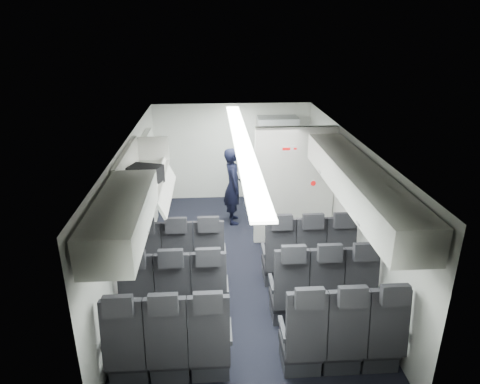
{
  "coord_description": "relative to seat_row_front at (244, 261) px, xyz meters",
  "views": [
    {
      "loc": [
        -0.44,
        -6.13,
        3.75
      ],
      "look_at": [
        0.0,
        0.4,
        1.15
      ],
      "focal_mm": 32.0,
      "sensor_mm": 36.0,
      "label": 1
    }
  ],
  "objects": [
    {
      "name": "seat_row_front",
      "position": [
        0.0,
        0.0,
        0.0
      ],
      "size": [
        3.33,
        0.56,
        1.24
      ],
      "color": "black",
      "rests_on": "cabin_shell"
    },
    {
      "name": "overhead_bin_left_front_open",
      "position": [
        -1.44,
        0.28,
        1.33
      ],
      "size": [
        0.64,
        1.7,
        0.72
      ],
      "color": "#9E9E93",
      "rests_on": "cabin_shell"
    },
    {
      "name": "boarding_door",
      "position": [
        -1.64,
        2.09,
        0.55
      ],
      "size": [
        0.12,
        1.27,
        1.86
      ],
      "color": "silver",
      "rests_on": "cabin_shell"
    },
    {
      "name": "cabin_shell",
      "position": [
        0.0,
        0.53,
        0.72
      ],
      "size": [
        3.41,
        6.01,
        2.16
      ],
      "color": "black",
      "rests_on": "ground"
    },
    {
      "name": "papers",
      "position": [
        0.14,
        2.17,
        0.62
      ],
      "size": [
        0.2,
        0.03,
        0.14
      ],
      "primitive_type": "cube",
      "rotation": [
        0.0,
        0.0,
        -0.06
      ],
      "color": "white",
      "rests_on": "flight_attendant"
    },
    {
      "name": "seat_row_mid",
      "position": [
        0.0,
        -0.9,
        0.0
      ],
      "size": [
        3.33,
        0.56,
        1.24
      ],
      "color": "black",
      "rests_on": "cabin_shell"
    },
    {
      "name": "overhead_bin_left_rear",
      "position": [
        -1.4,
        -1.47,
        1.46
      ],
      "size": [
        0.53,
        1.8,
        0.4
      ],
      "color": "white",
      "rests_on": "cabin_shell"
    },
    {
      "name": "overhead_bin_right_rear",
      "position": [
        1.4,
        -1.47,
        1.46
      ],
      "size": [
        0.53,
        1.8,
        0.4
      ],
      "color": "white",
      "rests_on": "cabin_shell"
    },
    {
      "name": "carry_on_bag",
      "position": [
        -1.37,
        0.09,
        1.37
      ],
      "size": [
        0.51,
        0.43,
        0.26
      ],
      "primitive_type": "cube",
      "rotation": [
        0.0,
        0.0,
        -0.33
      ],
      "color": "black",
      "rests_on": "overhead_bin_left_front_open"
    },
    {
      "name": "bulkhead_partition",
      "position": [
        0.98,
        1.33,
        0.67
      ],
      "size": [
        1.4,
        0.15,
        2.13
      ],
      "color": "silver",
      "rests_on": "cabin_shell"
    },
    {
      "name": "galley_unit",
      "position": [
        0.95,
        3.25,
        0.55
      ],
      "size": [
        0.85,
        0.52,
        1.9
      ],
      "color": "#939399",
      "rests_on": "cabin_shell"
    },
    {
      "name": "flight_attendant",
      "position": [
        -0.05,
        2.22,
        0.36
      ],
      "size": [
        0.4,
        0.58,
        1.53
      ],
      "primitive_type": "imported",
      "rotation": [
        0.0,
        0.0,
        1.63
      ],
      "color": "black",
      "rests_on": "ground"
    },
    {
      "name": "seat_row_rear",
      "position": [
        0.0,
        -1.8,
        0.0
      ],
      "size": [
        3.33,
        0.56,
        1.24
      ],
      "color": "black",
      "rests_on": "cabin_shell"
    },
    {
      "name": "overhead_bin_right_front",
      "position": [
        1.4,
        0.28,
        1.46
      ],
      "size": [
        0.53,
        1.7,
        0.4
      ],
      "color": "white",
      "rests_on": "cabin_shell"
    }
  ]
}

